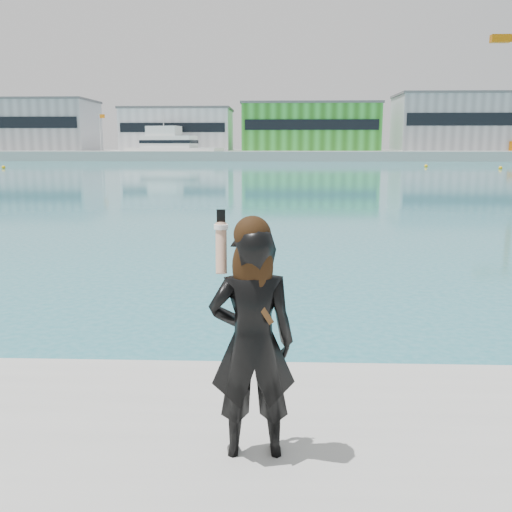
# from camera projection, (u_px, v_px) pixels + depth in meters

# --- Properties ---
(ground) EXTENTS (500.00, 500.00, 0.00)m
(ground) POSITION_uv_depth(u_px,v_px,m) (181.00, 481.00, 5.34)
(ground) COLOR #1B707D
(ground) RESTS_ON ground
(far_quay) EXTENTS (320.00, 40.00, 2.00)m
(far_quay) POSITION_uv_depth(u_px,v_px,m) (274.00, 155.00, 132.68)
(far_quay) COLOR #9E9E99
(far_quay) RESTS_ON ground
(warehouse_grey_left) EXTENTS (26.52, 16.36, 11.50)m
(warehouse_grey_left) POSITION_uv_depth(u_px,v_px,m) (36.00, 125.00, 131.47)
(warehouse_grey_left) COLOR gray
(warehouse_grey_left) RESTS_ON far_quay
(warehouse_white) EXTENTS (24.48, 15.35, 9.50)m
(warehouse_white) POSITION_uv_depth(u_px,v_px,m) (178.00, 129.00, 130.42)
(warehouse_white) COLOR silver
(warehouse_white) RESTS_ON far_quay
(warehouse_green) EXTENTS (30.60, 16.36, 10.50)m
(warehouse_green) POSITION_uv_depth(u_px,v_px,m) (310.00, 127.00, 129.20)
(warehouse_green) COLOR #2C8220
(warehouse_green) RESTS_ON far_quay
(warehouse_grey_right) EXTENTS (25.50, 15.35, 12.50)m
(warehouse_grey_right) POSITION_uv_depth(u_px,v_px,m) (452.00, 122.00, 127.82)
(warehouse_grey_right) COLOR gray
(warehouse_grey_right) RESTS_ON far_quay
(flagpole_left) EXTENTS (1.28, 0.16, 8.00)m
(flagpole_left) POSITION_uv_depth(u_px,v_px,m) (100.00, 130.00, 124.21)
(flagpole_left) COLOR silver
(flagpole_left) RESTS_ON far_quay
(flagpole_right) EXTENTS (1.28, 0.16, 8.00)m
(flagpole_right) POSITION_uv_depth(u_px,v_px,m) (377.00, 129.00, 121.97)
(flagpole_right) COLOR silver
(flagpole_right) RESTS_ON far_quay
(motor_yacht) EXTENTS (20.83, 10.32, 9.37)m
(motor_yacht) POSITION_uv_depth(u_px,v_px,m) (171.00, 148.00, 119.53)
(motor_yacht) COLOR white
(motor_yacht) RESTS_ON ground
(buoy_near) EXTENTS (0.50, 0.50, 0.50)m
(buoy_near) POSITION_uv_depth(u_px,v_px,m) (500.00, 169.00, 76.59)
(buoy_near) COLOR #F3B10C
(buoy_near) RESTS_ON ground
(buoy_far) EXTENTS (0.50, 0.50, 0.50)m
(buoy_far) POSITION_uv_depth(u_px,v_px,m) (4.00, 168.00, 78.74)
(buoy_far) COLOR #F3B10C
(buoy_far) RESTS_ON ground
(buoy_extra) EXTENTS (0.50, 0.50, 0.50)m
(buoy_extra) POSITION_uv_depth(u_px,v_px,m) (426.00, 167.00, 83.69)
(buoy_extra) COLOR #F3B10C
(buoy_extra) RESTS_ON ground
(woman) EXTENTS (0.67, 0.47, 1.83)m
(woman) POSITION_uv_depth(u_px,v_px,m) (252.00, 336.00, 4.14)
(woman) COLOR black
(woman) RESTS_ON near_quay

